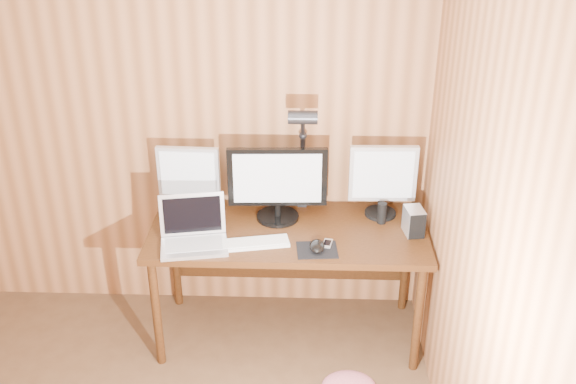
# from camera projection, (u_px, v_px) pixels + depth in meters

# --- Properties ---
(desk) EXTENTS (1.60, 0.70, 0.75)m
(desk) POSITION_uv_depth(u_px,v_px,m) (289.00, 241.00, 4.00)
(desk) COLOR #391E0C
(desk) RESTS_ON floor
(monitor_center) EXTENTS (0.58, 0.25, 0.45)m
(monitor_center) POSITION_uv_depth(u_px,v_px,m) (277.00, 183.00, 3.89)
(monitor_center) COLOR black
(monitor_center) RESTS_ON desk
(monitor_left) EXTENTS (0.37, 0.17, 0.42)m
(monitor_left) POSITION_uv_depth(u_px,v_px,m) (189.00, 178.00, 3.98)
(monitor_left) COLOR black
(monitor_left) RESTS_ON desk
(monitor_right) EXTENTS (0.39, 0.19, 0.44)m
(monitor_right) POSITION_uv_depth(u_px,v_px,m) (383.00, 179.00, 3.93)
(monitor_right) COLOR black
(monitor_right) RESTS_ON desk
(laptop) EXTENTS (0.41, 0.34, 0.26)m
(laptop) POSITION_uv_depth(u_px,v_px,m) (193.00, 232.00, 3.72)
(laptop) COLOR silver
(laptop) RESTS_ON desk
(keyboard) EXTENTS (0.42, 0.20, 0.02)m
(keyboard) POSITION_uv_depth(u_px,v_px,m) (252.00, 243.00, 3.73)
(keyboard) COLOR white
(keyboard) RESTS_ON desk
(mousepad) EXTENTS (0.24, 0.20, 0.00)m
(mousepad) POSITION_uv_depth(u_px,v_px,m) (317.00, 250.00, 3.68)
(mousepad) COLOR black
(mousepad) RESTS_ON desk
(mouse) EXTENTS (0.10, 0.14, 0.04)m
(mouse) POSITION_uv_depth(u_px,v_px,m) (317.00, 246.00, 3.67)
(mouse) COLOR black
(mouse) RESTS_ON mousepad
(hard_drive) EXTENTS (0.12, 0.16, 0.16)m
(hard_drive) POSITION_uv_depth(u_px,v_px,m) (414.00, 221.00, 3.81)
(hard_drive) COLOR silver
(hard_drive) RESTS_ON desk
(phone) EXTENTS (0.06, 0.10, 0.01)m
(phone) POSITION_uv_depth(u_px,v_px,m) (327.00, 244.00, 3.73)
(phone) COLOR silver
(phone) RESTS_ON desk
(speaker) EXTENTS (0.05, 0.05, 0.13)m
(speaker) POSITION_uv_depth(u_px,v_px,m) (382.00, 213.00, 3.92)
(speaker) COLOR black
(speaker) RESTS_ON desk
(desk_lamp) EXTENTS (0.16, 0.24, 0.72)m
(desk_lamp) POSITION_uv_depth(u_px,v_px,m) (303.00, 144.00, 3.87)
(desk_lamp) COLOR black
(desk_lamp) RESTS_ON desk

